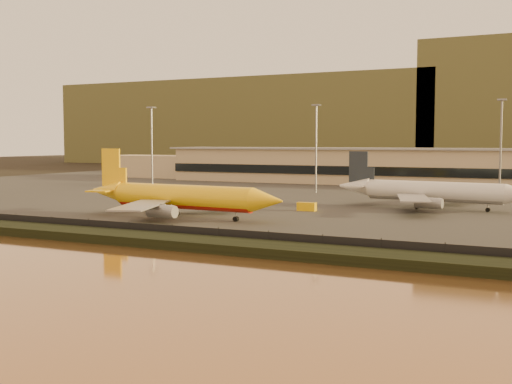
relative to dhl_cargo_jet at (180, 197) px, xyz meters
The scene contains 11 objects.
ground 17.26m from the dhl_cargo_jet, 43.18° to the right, with size 900.00×900.00×0.00m, color black.
embankment 31.16m from the dhl_cargo_jet, 66.78° to the right, with size 320.00×7.00×1.40m, color black.
tarmac 84.53m from the dhl_cargo_jet, 81.68° to the left, with size 320.00×220.00×0.20m, color #2D2D2D.
perimeter_fence 27.49m from the dhl_cargo_jet, 63.47° to the right, with size 300.00×0.05×2.20m, color black.
terminal_building 114.13m from the dhl_cargo_jet, 91.16° to the left, with size 202.00×25.00×12.60m.
apron_light_masts 70.07m from the dhl_cargo_jet, 66.82° to the left, with size 152.20×12.20×25.40m.
distant_hills 329.77m from the dhl_cargo_jet, 91.49° to the left, with size 470.00×160.00×70.00m.
dhl_cargo_jet is the anchor object (origin of this frame).
white_narrowbody_jet 55.71m from the dhl_cargo_jet, 43.39° to the left, with size 43.61×42.31×12.52m.
gse_vehicle_yellow 28.56m from the dhl_cargo_jet, 51.79° to the left, with size 3.98×1.79×1.79m, color yellow.
gse_vehicle_white 21.69m from the dhl_cargo_jet, 88.09° to the left, with size 4.06×1.83×1.83m, color silver.
Camera 1 is at (55.24, -93.54, 15.00)m, focal length 45.00 mm.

